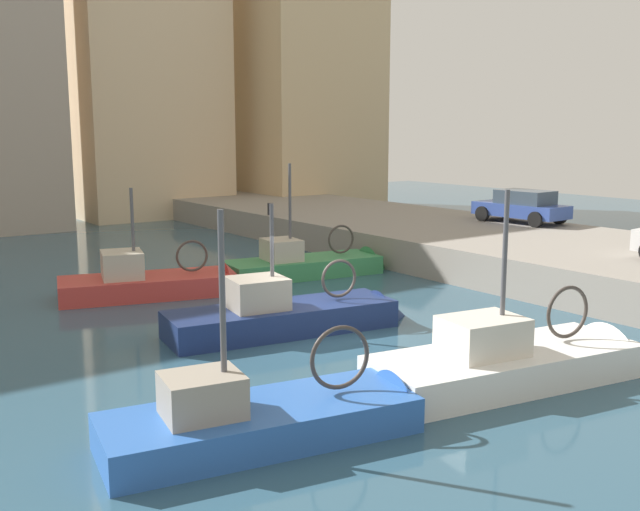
{
  "coord_description": "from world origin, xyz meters",
  "views": [
    {
      "loc": [
        -10.43,
        -14.52,
        5.09
      ],
      "look_at": [
        2.76,
        3.74,
        1.2
      ],
      "focal_mm": 40.98,
      "sensor_mm": 36.0,
      "label": 1
    }
  ],
  "objects_px": {
    "fishing_boat_red": "(160,292)",
    "mooring_bollard_mid": "(270,209)",
    "fishing_boat_navy": "(294,326)",
    "fishing_boat_green": "(313,272)",
    "parked_car_blue": "(522,206)",
    "fishing_boat_blue": "(284,431)",
    "fishing_boat_white": "(521,375)"
  },
  "relations": [
    {
      "from": "fishing_boat_red",
      "to": "parked_car_blue",
      "type": "xyz_separation_m",
      "value": [
        15.92,
        -1.06,
        1.8
      ]
    },
    {
      "from": "fishing_boat_green",
      "to": "parked_car_blue",
      "type": "height_order",
      "value": "fishing_boat_green"
    },
    {
      "from": "fishing_boat_navy",
      "to": "fishing_boat_green",
      "type": "relative_size",
      "value": 1.06
    },
    {
      "from": "fishing_boat_navy",
      "to": "fishing_boat_white",
      "type": "xyz_separation_m",
      "value": [
        1.7,
        -5.84,
        -0.0
      ]
    },
    {
      "from": "fishing_boat_red",
      "to": "fishing_boat_blue",
      "type": "distance_m",
      "value": 11.49
    },
    {
      "from": "fishing_boat_navy",
      "to": "mooring_bollard_mid",
      "type": "relative_size",
      "value": 12.46
    },
    {
      "from": "mooring_bollard_mid",
      "to": "fishing_boat_white",
      "type": "bearing_deg",
      "value": -107.26
    },
    {
      "from": "fishing_boat_red",
      "to": "parked_car_blue",
      "type": "relative_size",
      "value": 1.55
    },
    {
      "from": "fishing_boat_navy",
      "to": "fishing_boat_white",
      "type": "bearing_deg",
      "value": -73.75
    },
    {
      "from": "fishing_boat_blue",
      "to": "mooring_bollard_mid",
      "type": "distance_m",
      "value": 22.04
    },
    {
      "from": "fishing_boat_blue",
      "to": "fishing_boat_green",
      "type": "distance_m",
      "value": 13.85
    },
    {
      "from": "fishing_boat_blue",
      "to": "parked_car_blue",
      "type": "height_order",
      "value": "fishing_boat_blue"
    },
    {
      "from": "parked_car_blue",
      "to": "mooring_bollard_mid",
      "type": "relative_size",
      "value": 7.32
    },
    {
      "from": "parked_car_blue",
      "to": "mooring_bollard_mid",
      "type": "height_order",
      "value": "parked_car_blue"
    },
    {
      "from": "fishing_boat_navy",
      "to": "fishing_boat_blue",
      "type": "distance_m",
      "value": 6.54
    },
    {
      "from": "mooring_bollard_mid",
      "to": "fishing_boat_navy",
      "type": "bearing_deg",
      "value": -119.8
    },
    {
      "from": "fishing_boat_navy",
      "to": "mooring_bollard_mid",
      "type": "bearing_deg",
      "value": 60.2
    },
    {
      "from": "fishing_boat_white",
      "to": "fishing_boat_green",
      "type": "relative_size",
      "value": 1.05
    },
    {
      "from": "fishing_boat_white",
      "to": "fishing_boat_red",
      "type": "bearing_deg",
      "value": 103.57
    },
    {
      "from": "mooring_bollard_mid",
      "to": "parked_car_blue",
      "type": "bearing_deg",
      "value": -50.54
    },
    {
      "from": "mooring_bollard_mid",
      "to": "fishing_boat_green",
      "type": "bearing_deg",
      "value": -111.69
    },
    {
      "from": "fishing_boat_blue",
      "to": "mooring_bollard_mid",
      "type": "height_order",
      "value": "fishing_boat_blue"
    },
    {
      "from": "fishing_boat_navy",
      "to": "fishing_boat_green",
      "type": "xyz_separation_m",
      "value": [
        4.61,
        5.68,
        -0.01
      ]
    },
    {
      "from": "fishing_boat_red",
      "to": "mooring_bollard_mid",
      "type": "bearing_deg",
      "value": 40.71
    },
    {
      "from": "mooring_bollard_mid",
      "to": "fishing_boat_red",
      "type": "bearing_deg",
      "value": -139.29
    },
    {
      "from": "fishing_boat_red",
      "to": "fishing_boat_blue",
      "type": "bearing_deg",
      "value": -103.46
    },
    {
      "from": "fishing_boat_red",
      "to": "mooring_bollard_mid",
      "type": "relative_size",
      "value": 11.38
    },
    {
      "from": "mooring_bollard_mid",
      "to": "fishing_boat_blue",
      "type": "bearing_deg",
      "value": -121.48
    },
    {
      "from": "fishing_boat_white",
      "to": "parked_car_blue",
      "type": "bearing_deg",
      "value": 39.07
    },
    {
      "from": "fishing_boat_blue",
      "to": "fishing_boat_green",
      "type": "bearing_deg",
      "value": 52.65
    },
    {
      "from": "parked_car_blue",
      "to": "mooring_bollard_mid",
      "type": "xyz_separation_m",
      "value": [
        -7.11,
        8.64,
        -0.43
      ]
    },
    {
      "from": "fishing_boat_blue",
      "to": "fishing_boat_green",
      "type": "height_order",
      "value": "fishing_boat_green"
    }
  ]
}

